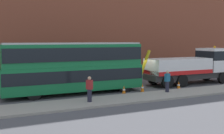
# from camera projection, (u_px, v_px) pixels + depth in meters

# --- Properties ---
(ground_plane) EXTENTS (120.00, 120.00, 0.00)m
(ground_plane) POSITION_uv_depth(u_px,v_px,m) (139.00, 87.00, 24.83)
(ground_plane) COLOR #4C4C51
(near_kerb) EXTENTS (60.00, 2.80, 0.15)m
(near_kerb) POSITION_uv_depth(u_px,v_px,m) (167.00, 95.00, 21.03)
(near_kerb) COLOR gray
(near_kerb) RESTS_ON ground_plane
(building_facade) EXTENTS (60.00, 1.50, 16.00)m
(building_facade) POSITION_uv_depth(u_px,v_px,m) (105.00, 6.00, 31.15)
(building_facade) COLOR brown
(building_facade) RESTS_ON ground_plane
(recovery_tow_truck) EXTENTS (10.15, 2.70, 3.67)m
(recovery_tow_truck) POSITION_uv_depth(u_px,v_px,m) (193.00, 66.00, 26.62)
(recovery_tow_truck) COLOR #2D2D2D
(recovery_tow_truck) RESTS_ON ground_plane
(double_decker_bus) EXTENTS (11.06, 2.62, 4.06)m
(double_decker_bus) POSITION_uv_depth(u_px,v_px,m) (74.00, 66.00, 21.56)
(double_decker_bus) COLOR #146B38
(double_decker_bus) RESTS_ON ground_plane
(pedestrian_onlooker) EXTENTS (0.43, 0.48, 1.71)m
(pedestrian_onlooker) POSITION_uv_depth(u_px,v_px,m) (89.00, 89.00, 18.19)
(pedestrian_onlooker) COLOR #232333
(pedestrian_onlooker) RESTS_ON near_kerb
(pedestrian_bystander) EXTENTS (0.43, 0.34, 1.71)m
(pedestrian_bystander) POSITION_uv_depth(u_px,v_px,m) (167.00, 82.00, 21.62)
(pedestrian_bystander) COLOR #232333
(pedestrian_bystander) RESTS_ON near_kerb
(traffic_cone_near_bus) EXTENTS (0.36, 0.36, 0.72)m
(traffic_cone_near_bus) POSITION_uv_depth(u_px,v_px,m) (124.00, 90.00, 21.34)
(traffic_cone_near_bus) COLOR orange
(traffic_cone_near_bus) RESTS_ON ground_plane
(traffic_cone_midway) EXTENTS (0.36, 0.36, 0.72)m
(traffic_cone_midway) POSITION_uv_depth(u_px,v_px,m) (142.00, 88.00, 22.34)
(traffic_cone_midway) COLOR orange
(traffic_cone_midway) RESTS_ON ground_plane
(traffic_cone_near_truck) EXTENTS (0.36, 0.36, 0.72)m
(traffic_cone_near_truck) POSITION_uv_depth(u_px,v_px,m) (179.00, 86.00, 23.59)
(traffic_cone_near_truck) COLOR orange
(traffic_cone_near_truck) RESTS_ON ground_plane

